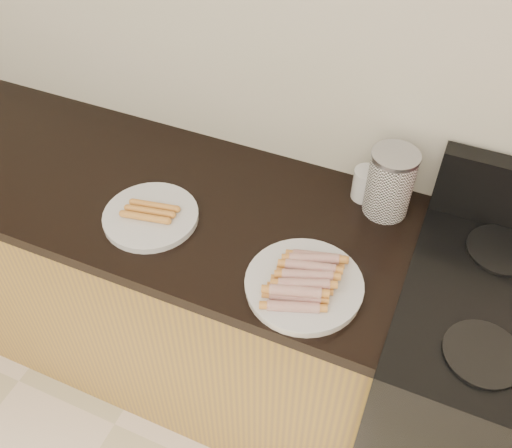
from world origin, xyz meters
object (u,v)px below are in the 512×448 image
at_px(main_plate, 304,286).
at_px(mug, 366,184).
at_px(side_plate, 151,216).
at_px(canister, 390,183).
at_px(stove, 506,412).

height_order(main_plate, mug, mug).
xyz_separation_m(side_plate, mug, (0.52, 0.33, 0.04)).
bearing_deg(canister, mug, 156.49).
relative_size(stove, side_plate, 3.42).
relative_size(stove, canister, 4.52).
xyz_separation_m(main_plate, side_plate, (-0.48, 0.06, -0.00)).
distance_m(side_plate, canister, 0.67).
xyz_separation_m(main_plate, mug, (0.04, 0.39, 0.04)).
height_order(stove, canister, canister).
bearing_deg(main_plate, canister, 72.54).
relative_size(main_plate, mug, 3.06).
height_order(side_plate, mug, mug).
bearing_deg(mug, main_plate, -96.43).
bearing_deg(canister, stove, -23.53).
distance_m(side_plate, mug, 0.62).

